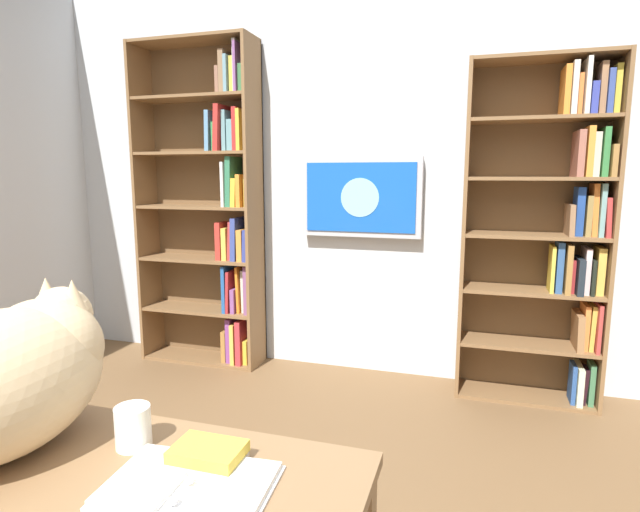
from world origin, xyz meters
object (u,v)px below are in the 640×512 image
bookshelf_right (214,210)px  desk_book_stack (208,456)px  bookshelf_left (552,229)px  coffee_mug (133,427)px  open_binder (190,484)px  wall_mounted_tv (361,197)px  cat (19,370)px

bookshelf_right → desk_book_stack: (-1.24, 2.30, -0.35)m
bookshelf_left → bookshelf_right: size_ratio=0.89×
coffee_mug → desk_book_stack: size_ratio=0.64×
open_binder → coffee_mug: (0.21, -0.10, 0.04)m
open_binder → desk_book_stack: 0.08m
wall_mounted_tv → cat: bearing=84.1°
cat → coffee_mug: bearing=-166.3°
cat → desk_book_stack: (-0.45, -0.04, -0.16)m
bookshelf_left → desk_book_stack: (0.95, 2.30, -0.28)m
bookshelf_left → coffee_mug: size_ratio=20.80×
cat → coffee_mug: cat is taller
desk_book_stack → wall_mounted_tv: bearing=-85.2°
open_binder → cat: bearing=-5.0°
open_binder → coffee_mug: bearing=-26.0°
wall_mounted_tv → coffee_mug: 2.41m
bookshelf_right → cat: bearing=108.5°
cat → desk_book_stack: bearing=-174.5°
desk_book_stack → bookshelf_left: bearing=-112.5°
cat → bookshelf_left: bearing=-120.9°
bookshelf_right → cat: bookshelf_right is taller
coffee_mug → bookshelf_left: bearing=-116.8°
coffee_mug → open_binder: bearing=154.0°
cat → coffee_mug: (-0.25, -0.06, -0.13)m
cat → desk_book_stack: 0.48m
bookshelf_right → desk_book_stack: size_ratio=14.98×
bookshelf_left → desk_book_stack: 2.51m
coffee_mug → bookshelf_right: bearing=-65.6°
bookshelf_left → coffee_mug: bookshelf_left is taller
bookshelf_left → open_binder: bookshelf_left is taller
bookshelf_left → cat: size_ratio=3.27×
bookshelf_right → open_binder: (-1.24, 2.39, -0.36)m
wall_mounted_tv → bookshelf_right: bearing=4.6°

